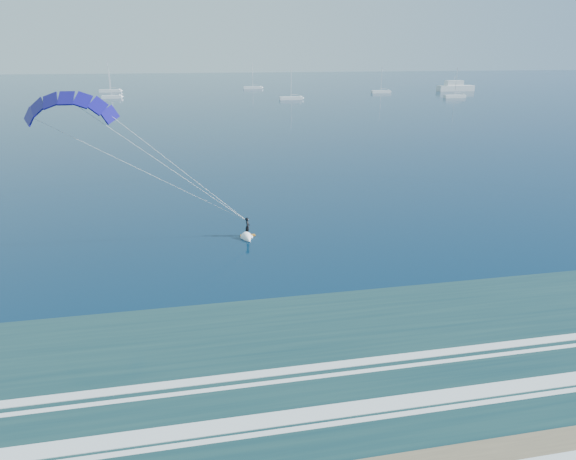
{
  "coord_description": "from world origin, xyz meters",
  "views": [
    {
      "loc": [
        -10.2,
        -15.78,
        17.87
      ],
      "look_at": [
        -1.66,
        26.68,
        2.72
      ],
      "focal_mm": 32.0,
      "sensor_mm": 36.0,
      "label": 1
    }
  ],
  "objects_px": {
    "sailboat_2": "(291,98)",
    "sailboat_5": "(455,96)",
    "sailboat_1": "(110,91)",
    "sailboat_4": "(381,92)",
    "motor_yacht": "(455,87)",
    "kitesurfer_rig": "(159,162)",
    "sailboat_0": "(112,97)",
    "sailboat_3": "(253,87)"
  },
  "relations": [
    {
      "from": "kitesurfer_rig",
      "to": "sailboat_2",
      "type": "xyz_separation_m",
      "value": [
        43.75,
        151.57,
        -7.59
      ]
    },
    {
      "from": "sailboat_2",
      "to": "sailboat_5",
      "type": "bearing_deg",
      "value": -4.17
    },
    {
      "from": "motor_yacht",
      "to": "sailboat_0",
      "type": "height_order",
      "value": "sailboat_0"
    },
    {
      "from": "sailboat_1",
      "to": "motor_yacht",
      "type": "bearing_deg",
      "value": -8.86
    },
    {
      "from": "kitesurfer_rig",
      "to": "sailboat_0",
      "type": "relative_size",
      "value": 2.0
    },
    {
      "from": "kitesurfer_rig",
      "to": "sailboat_3",
      "type": "bearing_deg",
      "value": 80.13
    },
    {
      "from": "kitesurfer_rig",
      "to": "sailboat_1",
      "type": "distance_m",
      "value": 208.19
    },
    {
      "from": "kitesurfer_rig",
      "to": "sailboat_4",
      "type": "distance_m",
      "value": 197.74
    },
    {
      "from": "sailboat_1",
      "to": "sailboat_2",
      "type": "height_order",
      "value": "sailboat_1"
    },
    {
      "from": "kitesurfer_rig",
      "to": "sailboat_2",
      "type": "height_order",
      "value": "kitesurfer_rig"
    },
    {
      "from": "sailboat_4",
      "to": "sailboat_0",
      "type": "bearing_deg",
      "value": -177.87
    },
    {
      "from": "motor_yacht",
      "to": "sailboat_4",
      "type": "distance_m",
      "value": 39.23
    },
    {
      "from": "sailboat_5",
      "to": "kitesurfer_rig",
      "type": "bearing_deg",
      "value": -126.82
    },
    {
      "from": "sailboat_4",
      "to": "sailboat_5",
      "type": "bearing_deg",
      "value": -55.59
    },
    {
      "from": "sailboat_2",
      "to": "sailboat_4",
      "type": "height_order",
      "value": "sailboat_2"
    },
    {
      "from": "sailboat_4",
      "to": "sailboat_1",
      "type": "bearing_deg",
      "value": 165.92
    },
    {
      "from": "sailboat_0",
      "to": "sailboat_3",
      "type": "bearing_deg",
      "value": 34.35
    },
    {
      "from": "sailboat_4",
      "to": "motor_yacht",
      "type": "bearing_deg",
      "value": 7.72
    },
    {
      "from": "sailboat_3",
      "to": "sailboat_5",
      "type": "height_order",
      "value": "sailboat_3"
    },
    {
      "from": "sailboat_3",
      "to": "sailboat_0",
      "type": "bearing_deg",
      "value": -145.65
    },
    {
      "from": "motor_yacht",
      "to": "sailboat_5",
      "type": "xyz_separation_m",
      "value": [
        -18.81,
        -34.54,
        -1.19
      ]
    },
    {
      "from": "sailboat_1",
      "to": "sailboat_2",
      "type": "bearing_deg",
      "value": -36.57
    },
    {
      "from": "kitesurfer_rig",
      "to": "sailboat_1",
      "type": "xyz_separation_m",
      "value": [
        -29.54,
        205.94,
        -7.59
      ]
    },
    {
      "from": "sailboat_1",
      "to": "sailboat_5",
      "type": "xyz_separation_m",
      "value": [
        139.38,
        -59.2,
        -0.01
      ]
    },
    {
      "from": "sailboat_1",
      "to": "sailboat_3",
      "type": "height_order",
      "value": "sailboat_1"
    },
    {
      "from": "sailboat_0",
      "to": "sailboat_4",
      "type": "distance_m",
      "value": 114.76
    },
    {
      "from": "kitesurfer_rig",
      "to": "sailboat_3",
      "type": "xyz_separation_m",
      "value": [
        37.27,
        214.22,
        -7.59
      ]
    },
    {
      "from": "sailboat_2",
      "to": "sailboat_0",
      "type": "bearing_deg",
      "value": 163.62
    },
    {
      "from": "sailboat_1",
      "to": "sailboat_5",
      "type": "height_order",
      "value": "sailboat_1"
    },
    {
      "from": "sailboat_1",
      "to": "sailboat_4",
      "type": "distance_m",
      "value": 123.03
    },
    {
      "from": "sailboat_0",
      "to": "sailboat_5",
      "type": "distance_m",
      "value": 137.03
    },
    {
      "from": "sailboat_3",
      "to": "sailboat_4",
      "type": "height_order",
      "value": "sailboat_3"
    },
    {
      "from": "sailboat_0",
      "to": "sailboat_1",
      "type": "distance_m",
      "value": 34.52
    },
    {
      "from": "sailboat_1",
      "to": "sailboat_0",
      "type": "bearing_deg",
      "value": -82.25
    },
    {
      "from": "sailboat_2",
      "to": "sailboat_5",
      "type": "height_order",
      "value": "sailboat_2"
    },
    {
      "from": "sailboat_4",
      "to": "sailboat_5",
      "type": "xyz_separation_m",
      "value": [
        20.05,
        -29.27,
        -0.0
      ]
    },
    {
      "from": "sailboat_2",
      "to": "sailboat_3",
      "type": "xyz_separation_m",
      "value": [
        -6.48,
        62.65,
        -0.0
      ]
    },
    {
      "from": "sailboat_0",
      "to": "sailboat_5",
      "type": "xyz_separation_m",
      "value": [
        134.73,
        -25.0,
        0.01
      ]
    },
    {
      "from": "sailboat_2",
      "to": "sailboat_3",
      "type": "bearing_deg",
      "value": 95.91
    },
    {
      "from": "sailboat_1",
      "to": "sailboat_5",
      "type": "bearing_deg",
      "value": -23.01
    },
    {
      "from": "sailboat_5",
      "to": "sailboat_2",
      "type": "bearing_deg",
      "value": 175.83
    },
    {
      "from": "sailboat_3",
      "to": "sailboat_4",
      "type": "xyz_separation_m",
      "value": [
        52.53,
        -38.2,
        -0.0
      ]
    }
  ]
}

